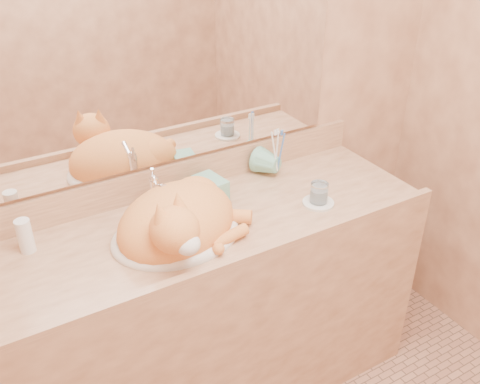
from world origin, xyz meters
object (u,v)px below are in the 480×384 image
water_glass (319,193)px  vanity_counter (215,311)px  toothbrush_cup (277,167)px  soap_dispenser (221,183)px  cat (179,219)px  sink_basin (175,220)px

water_glass → vanity_counter: bearing=166.5°
toothbrush_cup → soap_dispenser: bearing=-166.4°
cat → soap_dispenser: cat is taller
sink_basin → water_glass: size_ratio=5.62×
vanity_counter → water_glass: (0.40, -0.10, 0.47)m
vanity_counter → sink_basin: size_ratio=3.67×
soap_dispenser → toothbrush_cup: bearing=4.3°
vanity_counter → soap_dispenser: (0.08, 0.08, 0.52)m
vanity_counter → toothbrush_cup: size_ratio=14.47×
water_glass → sink_basin: bearing=172.1°
vanity_counter → toothbrush_cup: toothbrush_cup is taller
cat → water_glass: cat is taller
cat → toothbrush_cup: (0.52, 0.19, -0.03)m
sink_basin → cat: bearing=-60.2°
sink_basin → toothbrush_cup: sink_basin is taller
vanity_counter → cat: bearing=-165.3°
soap_dispenser → toothbrush_cup: 0.31m
cat → sink_basin: bearing=90.7°
cat → soap_dispenser: bearing=6.3°
vanity_counter → cat: size_ratio=3.57×
vanity_counter → sink_basin: bearing=-172.3°
sink_basin → soap_dispenser: soap_dispenser is taller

